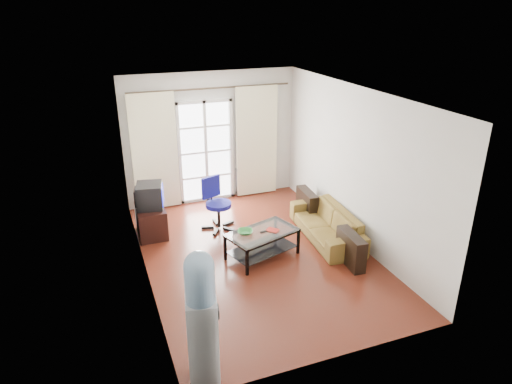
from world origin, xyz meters
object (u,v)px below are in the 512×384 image
at_px(coffee_table, 262,241).
at_px(water_cooler, 202,316).
at_px(tv_stand, 151,221).
at_px(crt_tv, 149,196).
at_px(sofa, 327,224).
at_px(task_chair, 218,214).

distance_m(coffee_table, water_cooler, 2.80).
distance_m(tv_stand, crt_tv, 0.49).
height_order(sofa, crt_tv, crt_tv).
relative_size(sofa, water_cooler, 1.17).
relative_size(tv_stand, water_cooler, 0.46).
height_order(sofa, task_chair, task_chair).
bearing_deg(coffee_table, tv_stand, 137.84).
xyz_separation_m(coffee_table, task_chair, (-0.39, 1.28, -0.01)).
relative_size(crt_tv, water_cooler, 0.34).
xyz_separation_m(sofa, coffee_table, (-1.33, -0.22, 0.03)).
xyz_separation_m(sofa, crt_tv, (-2.92, 1.24, 0.49)).
distance_m(sofa, tv_stand, 3.17).
distance_m(tv_stand, task_chair, 1.22).
height_order(coffee_table, water_cooler, water_cooler).
bearing_deg(crt_tv, task_chair, 2.89).
height_order(sofa, coffee_table, sofa).
bearing_deg(crt_tv, coffee_table, -30.88).
xyz_separation_m(coffee_table, crt_tv, (-1.60, 1.46, 0.46)).
height_order(coffee_table, task_chair, task_chair).
height_order(tv_stand, crt_tv, crt_tv).
relative_size(crt_tv, task_chair, 0.57).
distance_m(task_chair, water_cooler, 3.76).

